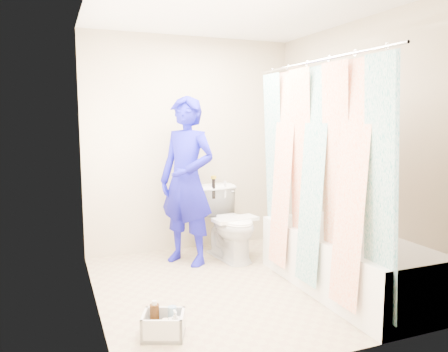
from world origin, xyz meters
name	(u,v)px	position (x,y,z in m)	size (l,w,h in m)	color
floor	(236,286)	(0.00, 0.00, 0.00)	(2.60, 2.60, 0.00)	tan
ceiling	(237,8)	(0.00, 0.00, 2.40)	(2.40, 2.60, 0.02)	white
wall_back	(191,145)	(0.00, 1.30, 1.20)	(2.40, 0.02, 2.40)	#C1B394
wall_front	(324,169)	(0.00, -1.30, 1.20)	(2.40, 0.02, 2.40)	#C1B394
wall_left	(92,158)	(-1.20, 0.00, 1.20)	(0.02, 2.60, 2.40)	#C1B394
wall_right	(350,149)	(1.20, 0.00, 1.20)	(0.02, 2.60, 2.40)	#C1B394
bathtub	(344,260)	(0.85, -0.43, 0.27)	(0.70, 1.75, 0.50)	white
curtain_rod	(318,61)	(0.52, -0.43, 1.95)	(0.02, 0.02, 1.90)	silver
shower_curtain	(315,177)	(0.52, -0.43, 1.02)	(0.06, 1.75, 1.80)	white
toilet	(229,223)	(0.26, 0.76, 0.38)	(0.43, 0.75, 0.77)	silver
tank_lid	(235,219)	(0.27, 0.64, 0.45)	(0.47, 0.21, 0.04)	white
tank_internals	(217,186)	(0.18, 0.96, 0.76)	(0.19, 0.06, 0.25)	black
plumber	(187,181)	(-0.21, 0.79, 0.86)	(0.63, 0.41, 1.72)	#1017A0
cleaning_caddy	(165,326)	(-0.82, -0.66, 0.08)	(0.35, 0.31, 0.22)	silver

